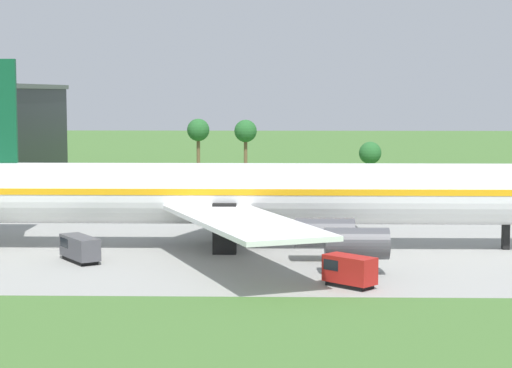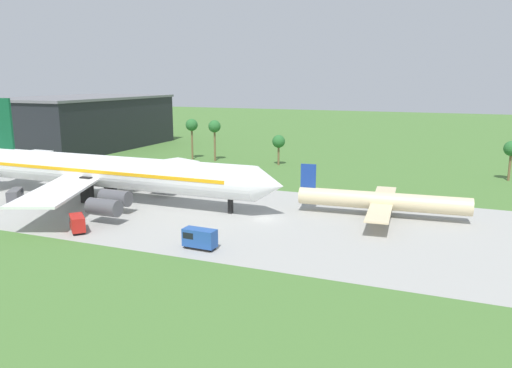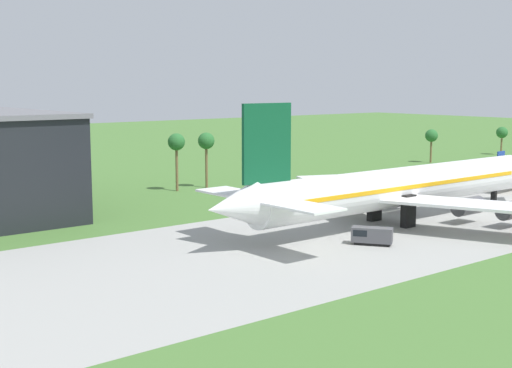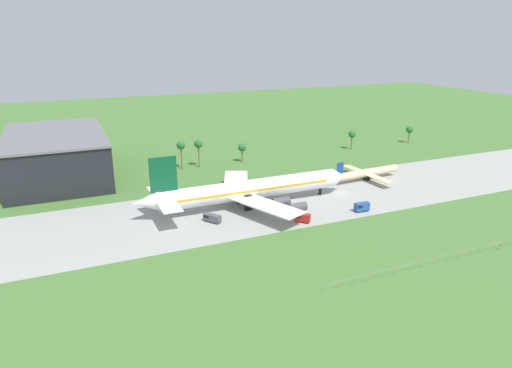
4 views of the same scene
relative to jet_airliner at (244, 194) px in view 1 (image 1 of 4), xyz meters
The scene contains 4 objects.
jet_airliner is the anchor object (origin of this frame).
fuel_truck 18.20m from the jet_airliner, 152.64° to the right, with size 4.85×5.79×2.50m.
catering_van 21.93m from the jet_airliner, 63.56° to the right, with size 4.66×4.50×2.68m.
palm_tree_row 64.77m from the jet_airliner, 53.00° to the left, with size 125.28×3.60×12.17m.
Camera 1 is at (-30.97, -95.14, 16.41)m, focal length 65.00 mm.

